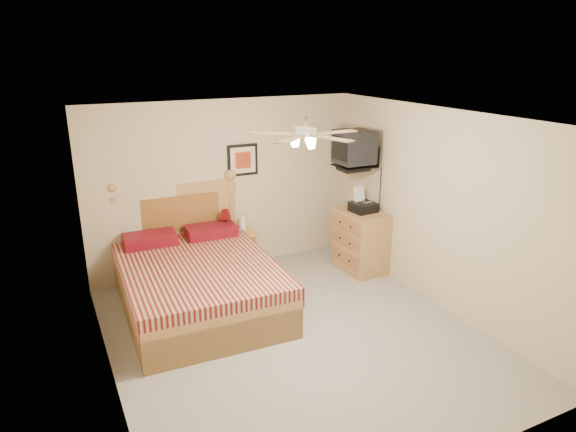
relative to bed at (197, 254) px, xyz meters
name	(u,v)px	position (x,y,z in m)	size (l,w,h in m)	color
floor	(296,336)	(0.80, -1.12, -0.76)	(4.50, 4.50, 0.00)	gray
ceiling	(297,118)	(0.80, -1.12, 1.74)	(4.00, 4.50, 0.04)	white
wall_back	(225,186)	(0.80, 1.13, 0.49)	(4.00, 0.04, 2.50)	#C8B693
wall_front	(442,334)	(0.80, -3.37, 0.49)	(4.00, 0.04, 2.50)	#C8B693
wall_left	(102,268)	(-1.20, -1.12, 0.49)	(0.04, 4.50, 2.50)	#C8B693
wall_right	(439,210)	(2.80, -1.12, 0.49)	(0.04, 4.50, 2.50)	#C8B693
bed	(197,254)	(0.00, 0.00, 0.00)	(1.78, 2.34, 1.52)	#B9814C
nightstand	(235,252)	(0.82, 0.88, -0.45)	(0.57, 0.43, 0.62)	#C18E3B
table_lamp	(225,221)	(0.70, 0.91, 0.04)	(0.19, 0.19, 0.35)	#570707
lotion_bottle	(242,221)	(0.96, 0.92, 0.00)	(0.10, 0.10, 0.27)	white
framed_picture	(243,160)	(1.07, 1.11, 0.86)	(0.46, 0.04, 0.46)	black
dresser	(361,240)	(2.53, 0.14, -0.30)	(0.54, 0.77, 0.91)	#9F6D3E
fax_machine	(363,200)	(2.51, 0.11, 0.33)	(0.33, 0.35, 0.35)	black
magazine_lower	(347,206)	(2.44, 0.43, 0.17)	(0.20, 0.27, 0.03)	tan
magazine_upper	(347,204)	(2.46, 0.45, 0.19)	(0.17, 0.24, 0.02)	gray
wall_tv	(363,149)	(2.55, 0.22, 1.05)	(0.56, 0.46, 0.58)	black
ceiling_fan	(306,134)	(0.80, -1.32, 1.60)	(1.14, 1.14, 0.28)	white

